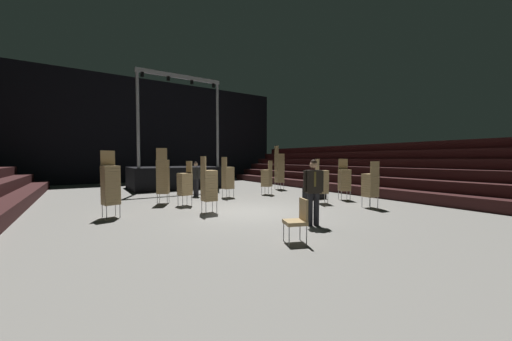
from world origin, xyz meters
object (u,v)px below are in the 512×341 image
Objects in this scene: chair_stack_rear_left at (370,184)px; chair_stack_rear_right at (185,183)px; man_with_tie at (313,188)px; chair_stack_aisle_right at (279,168)px; chair_stack_rear_centre at (322,181)px; chair_stack_front_right at (209,185)px; chair_stack_aisle_left at (110,184)px; crew_worker_near_stage at (196,177)px; chair_stack_mid_left at (228,177)px; stage_riser at (174,176)px; chair_stack_front_left at (267,177)px; chair_stack_mid_right at (344,179)px; loose_chair_near_man at (298,218)px; equipment_road_case at (314,193)px; chair_stack_mid_centre at (163,176)px.

chair_stack_rear_left and chair_stack_rear_right have the same top height.
chair_stack_aisle_right reaches higher than man_with_tie.
man_with_tie is 0.99× the size of chair_stack_rear_centre.
chair_stack_front_right is 2.97m from chair_stack_aisle_left.
crew_worker_near_stage is at bearing -154.25° from chair_stack_aisle_left.
chair_stack_rear_right is 1.03× the size of crew_worker_near_stage.
crew_worker_near_stage is at bearing 131.47° from chair_stack_rear_left.
chair_stack_mid_left is at bearing -71.61° from man_with_tie.
stage_riser is 3.84× the size of chair_stack_front_left.
chair_stack_front_right reaches higher than chair_stack_front_left.
chair_stack_front_left is 0.95× the size of chair_stack_mid_right.
chair_stack_aisle_left is at bearing -19.07° from man_with_tie.
chair_stack_front_right is 1.13× the size of crew_worker_near_stage.
chair_stack_rear_left is at bearing 24.84° from chair_stack_mid_left.
chair_stack_aisle_right is 10.36m from loose_chair_near_man.
chair_stack_rear_right is 6.99m from chair_stack_aisle_right.
chair_stack_rear_centre is at bearing -114.20° from chair_stack_front_left.
loose_chair_near_man reaches higher than equipment_road_case.
chair_stack_front_left is at bearing -43.49° from chair_stack_aisle_right.
chair_stack_aisle_left is at bearing 166.25° from chair_stack_rear_left.
stage_riser is 6.94× the size of loose_chair_near_man.
chair_stack_front_left is 1.00× the size of chair_stack_rear_left.
chair_stack_aisle_left is at bearing -74.40° from chair_stack_mid_left.
loose_chair_near_man is (-4.00, -6.90, -0.33)m from chair_stack_front_left.
chair_stack_front_left is 7.99m from loose_chair_near_man.
chair_stack_aisle_right is (4.11, 1.42, 0.34)m from chair_stack_mid_left.
man_with_tie is 1.88× the size of loose_chair_near_man.
equipment_road_case is at bearing -63.93° from stage_riser.
chair_stack_front_left is 1.90× the size of equipment_road_case.
chair_stack_mid_centre is 7.99m from chair_stack_rear_left.
crew_worker_near_stage is 1.84× the size of equipment_road_case.
loose_chair_near_man is (1.12, -6.84, -0.58)m from chair_stack_mid_centre.
chair_stack_mid_left is at bearing -11.05° from chair_stack_mid_right.
stage_riser is at bearing 16.66° from loose_chair_near_man.
man_with_tie is 6.06m from chair_stack_aisle_left.
man_with_tie is at bearing 124.11° from chair_stack_aisle_left.
loose_chair_near_man is (0.54, -5.89, -0.33)m from chair_stack_rear_right.
chair_stack_mid_centre is 6.95m from loose_chair_near_man.
man_with_tie is 0.80× the size of chair_stack_mid_centre.
loose_chair_near_man is (-4.29, -3.46, -0.37)m from chair_stack_rear_centre.
chair_stack_front_right is 6.13m from chair_stack_mid_right.
chair_stack_mid_left is at bearing -62.38° from chair_stack_aisle_right.
chair_stack_rear_left is (6.16, -5.08, -0.25)m from chair_stack_mid_centre.
stage_riser is 3.95× the size of crew_worker_near_stage.
chair_stack_mid_centre is at bearing -93.43° from chair_stack_rear_centre.
chair_stack_front_left is at bearing -86.77° from chair_stack_rear_right.
chair_stack_aisle_left is 2.28× the size of equipment_road_case.
chair_stack_front_left is 1.00× the size of chair_stack_rear_right.
chair_stack_mid_centre is (-2.98, -0.18, 0.17)m from chair_stack_mid_left.
chair_stack_mid_right reaches higher than man_with_tie.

